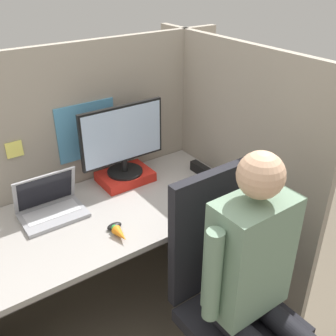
{
  "coord_description": "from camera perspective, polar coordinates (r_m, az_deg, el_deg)",
  "views": [
    {
      "loc": [
        -0.72,
        -1.19,
        1.92
      ],
      "look_at": [
        0.24,
        0.18,
        1.0
      ],
      "focal_mm": 42.0,
      "sensor_mm": 36.0,
      "label": 1
    }
  ],
  "objects": [
    {
      "name": "cubicle_panel_back",
      "position": [
        2.35,
        -12.59,
        -1.27
      ],
      "size": [
        1.95,
        0.05,
        1.53
      ],
      "color": "gray",
      "rests_on": "ground"
    },
    {
      "name": "cubicle_panel_right",
      "position": [
        2.38,
        8.62,
        -0.55
      ],
      "size": [
        0.04,
        1.34,
        1.53
      ],
      "color": "gray",
      "rests_on": "ground"
    },
    {
      "name": "desk",
      "position": [
        2.17,
        -7.96,
        -10.04
      ],
      "size": [
        1.45,
        0.7,
        0.75
      ],
      "color": "#9E9993",
      "rests_on": "ground"
    },
    {
      "name": "paper_box",
      "position": [
        2.29,
        -6.22,
        -1.24
      ],
      "size": [
        0.3,
        0.21,
        0.06
      ],
      "color": "red",
      "rests_on": "desk"
    },
    {
      "name": "monitor",
      "position": [
        2.18,
        -6.59,
        4.27
      ],
      "size": [
        0.5,
        0.2,
        0.4
      ],
      "color": "black",
      "rests_on": "paper_box"
    },
    {
      "name": "laptop",
      "position": [
        2.07,
        -16.64,
        -5.5
      ],
      "size": [
        0.31,
        0.22,
        0.22
      ],
      "color": "#99999E",
      "rests_on": "desk"
    },
    {
      "name": "mouse",
      "position": [
        1.92,
        -7.79,
        -8.35
      ],
      "size": [
        0.08,
        0.04,
        0.03
      ],
      "color": "black",
      "rests_on": "desk"
    },
    {
      "name": "stapler",
      "position": [
        2.35,
        4.87,
        -0.26
      ],
      "size": [
        0.04,
        0.17,
        0.06
      ],
      "color": "black",
      "rests_on": "desk"
    },
    {
      "name": "carrot_toy",
      "position": [
        1.85,
        -6.92,
        -9.53
      ],
      "size": [
        0.05,
        0.12,
        0.05
      ],
      "color": "orange",
      "rests_on": "desk"
    },
    {
      "name": "office_chair",
      "position": [
        1.94,
        8.47,
        -16.92
      ],
      "size": [
        0.52,
        0.56,
        1.1
      ],
      "color": "black",
      "rests_on": "ground"
    },
    {
      "name": "person",
      "position": [
        1.71,
        12.97,
        -15.43
      ],
      "size": [
        0.48,
        0.45,
        1.3
      ],
      "color": "black",
      "rests_on": "ground"
    }
  ]
}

